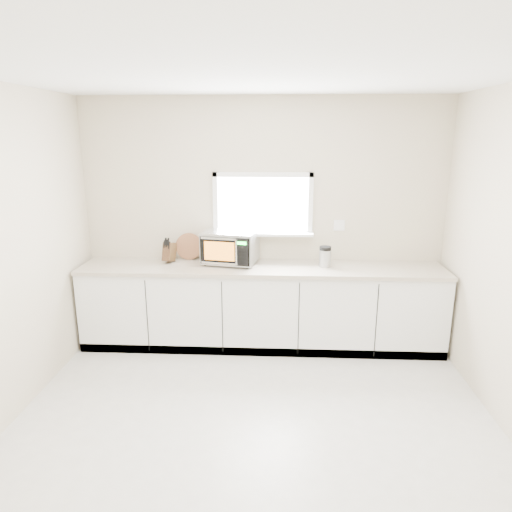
{
  "coord_description": "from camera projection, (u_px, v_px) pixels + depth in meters",
  "views": [
    {
      "loc": [
        0.18,
        -3.02,
        2.3
      ],
      "look_at": [
        -0.05,
        1.55,
        1.07
      ],
      "focal_mm": 32.0,
      "sensor_mm": 36.0,
      "label": 1
    }
  ],
  "objects": [
    {
      "name": "back_wall",
      "position": [
        263.0,
        221.0,
        5.1
      ],
      "size": [
        4.0,
        0.17,
        2.7
      ],
      "color": "#C3AF9B",
      "rests_on": "ground"
    },
    {
      "name": "ground",
      "position": [
        253.0,
        442.0,
        3.52
      ],
      "size": [
        4.0,
        4.0,
        0.0
      ],
      "primitive_type": "plane",
      "color": "beige",
      "rests_on": "ground"
    },
    {
      "name": "knife_block",
      "position": [
        169.0,
        251.0,
        5.04
      ],
      "size": [
        0.14,
        0.22,
        0.29
      ],
      "rotation": [
        0.0,
        0.0,
        -0.25
      ],
      "color": "#4D351B",
      "rests_on": "countertop"
    },
    {
      "name": "cutting_board",
      "position": [
        189.0,
        246.0,
        5.16
      ],
      "size": [
        0.3,
        0.07,
        0.3
      ],
      "primitive_type": "cylinder",
      "rotation": [
        1.4,
        0.0,
        0.0
      ],
      "color": "#8E5E37",
      "rests_on": "countertop"
    },
    {
      "name": "cabinets",
      "position": [
        261.0,
        308.0,
        5.05
      ],
      "size": [
        3.92,
        0.6,
        0.88
      ],
      "primitive_type": "cube",
      "color": "white",
      "rests_on": "ground"
    },
    {
      "name": "microwave",
      "position": [
        230.0,
        246.0,
        5.0
      ],
      "size": [
        0.63,
        0.54,
        0.36
      ],
      "rotation": [
        0.0,
        0.0,
        -0.18
      ],
      "color": "black",
      "rests_on": "countertop"
    },
    {
      "name": "coffee_grinder",
      "position": [
        325.0,
        256.0,
        4.89
      ],
      "size": [
        0.16,
        0.16,
        0.22
      ],
      "rotation": [
        0.0,
        0.0,
        0.32
      ],
      "color": "#AFB2B7",
      "rests_on": "countertop"
    },
    {
      "name": "countertop",
      "position": [
        262.0,
        268.0,
        4.92
      ],
      "size": [
        3.92,
        0.64,
        0.04
      ],
      "primitive_type": "cube",
      "color": "beige",
      "rests_on": "cabinets"
    }
  ]
}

